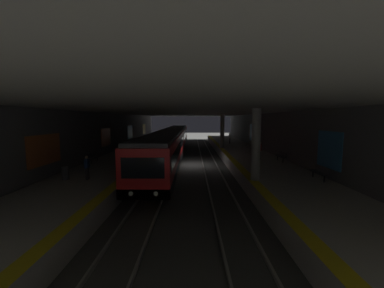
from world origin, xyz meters
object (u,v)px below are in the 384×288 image
object	(u,v)px
person_standing_far	(260,150)
backpack_on_floor	(118,160)
metro_train	(172,142)
bench_right_far	(139,139)
bench_left_near	(320,171)
trash_bin	(65,173)
bench_right_mid	(124,145)
person_boarding	(230,138)
pillar_far	(222,131)
bench_right_near	(93,157)
pillar_near	(256,145)
person_walking_mid	(87,167)
person_waiting_near	(147,140)
bench_left_mid	(281,156)

from	to	relation	value
person_standing_far	backpack_on_floor	xyz separation A→B (m)	(-1.30, 13.13, -0.76)
metro_train	bench_right_far	bearing A→B (deg)	34.52
bench_left_near	trash_bin	size ratio (longest dim) A/B	2.00
bench_right_mid	person_boarding	xyz separation A→B (m)	(6.75, -14.77, 0.42)
pillar_far	bench_right_near	xyz separation A→B (m)	(-10.79, 12.88, -1.75)
pillar_near	backpack_on_floor	distance (m)	12.55
bench_right_near	bench_right_mid	xyz separation A→B (m)	(9.51, 0.00, 0.00)
person_walking_mid	backpack_on_floor	distance (m)	6.13
bench_right_near	person_waiting_near	bearing A→B (deg)	-9.97
bench_right_near	person_walking_mid	size ratio (longest dim) A/B	1.10
bench_right_far	trash_bin	world-z (taller)	bench_right_far
pillar_near	metro_train	bearing A→B (deg)	23.51
pillar_near	bench_left_mid	bearing A→B (deg)	-31.82
pillar_far	person_walking_mid	xyz separation A→B (m)	(-16.79, 10.75, -1.45)
pillar_near	bench_right_mid	world-z (taller)	pillar_near
person_walking_mid	person_boarding	xyz separation A→B (m)	(22.27, -12.63, 0.12)
person_boarding	trash_bin	world-z (taller)	person_boarding
metro_train	person_standing_far	bearing A→B (deg)	-130.18
bench_right_far	person_waiting_near	bearing A→B (deg)	-156.64
bench_right_mid	person_walking_mid	bearing A→B (deg)	-172.15
bench_left_mid	bench_right_near	xyz separation A→B (m)	(-0.65, 17.07, 0.00)
bench_left_mid	person_standing_far	bearing A→B (deg)	67.17
bench_left_near	person_boarding	xyz separation A→B (m)	(22.23, 2.30, 0.42)
pillar_near	trash_bin	size ratio (longest dim) A/B	5.35
trash_bin	person_boarding	bearing A→B (deg)	-32.21
bench_left_mid	trash_bin	world-z (taller)	bench_left_mid
bench_left_near	trash_bin	world-z (taller)	bench_left_near
bench_right_far	backpack_on_floor	bearing A→B (deg)	-173.18
pillar_near	bench_right_far	distance (m)	27.53
bench_left_mid	backpack_on_floor	distance (m)	14.92
pillar_far	bench_right_near	bearing A→B (deg)	129.93
metro_train	person_standing_far	size ratio (longest dim) A/B	20.47
person_walking_mid	person_standing_far	world-z (taller)	person_standing_far
pillar_far	trash_bin	size ratio (longest dim) A/B	5.35
person_standing_far	person_boarding	bearing A→B (deg)	2.02
pillar_near	person_walking_mid	size ratio (longest dim) A/B	2.95
pillar_far	bench_left_mid	world-z (taller)	pillar_far
metro_train	bench_left_near	size ratio (longest dim) A/B	21.05
bench_left_near	person_waiting_near	world-z (taller)	person_waiting_near
person_boarding	metro_train	bearing A→B (deg)	130.87
pillar_far	bench_right_mid	size ratio (longest dim) A/B	2.68
bench_left_near	person_waiting_near	bearing A→B (deg)	38.08
pillar_near	person_standing_far	world-z (taller)	pillar_near
bench_right_mid	bench_right_far	world-z (taller)	same
pillar_far	person_standing_far	xyz separation A→B (m)	(-9.39, -2.41, -1.32)
pillar_far	bench_left_mid	distance (m)	11.10
person_waiting_near	person_walking_mid	world-z (taller)	person_waiting_near
bench_left_near	metro_train	bearing A→B (deg)	35.71
person_standing_far	trash_bin	world-z (taller)	person_standing_far
bench_left_mid	person_boarding	xyz separation A→B (m)	(15.61, 2.30, 0.42)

